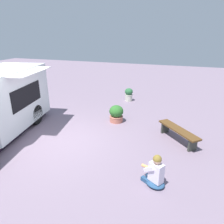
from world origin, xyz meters
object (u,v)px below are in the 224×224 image
Objects in this scene: planter_flowering_near at (116,114)px; person_customer at (155,173)px; planter_flowering_far at (129,94)px; plaza_bench at (178,132)px.

person_customer is at bearing 121.23° from planter_flowering_near.
planter_flowering_far is (2.47, -6.80, 0.03)m from person_customer.
planter_flowering_near is at bearing 94.53° from planter_flowering_far.
planter_flowering_near is 1.03× the size of planter_flowering_far.
plaza_bench is (-0.45, -2.69, 0.01)m from person_customer.
planter_flowering_far is 5.04m from plaza_bench.
plaza_bench is (-2.68, 0.98, -0.01)m from planter_flowering_near.
planter_flowering_far reaches higher than plaza_bench.
planter_flowering_near is at bearing -20.13° from plaza_bench.
person_customer is 1.20× the size of planter_flowering_near.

